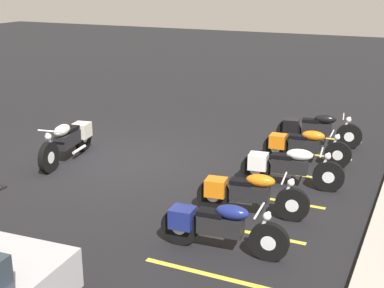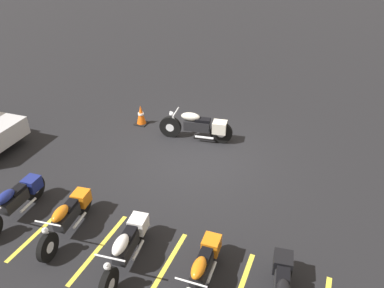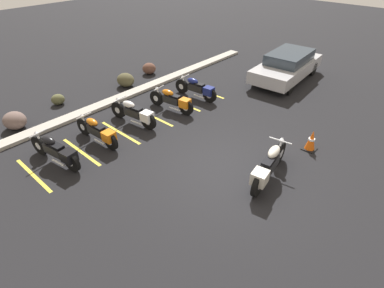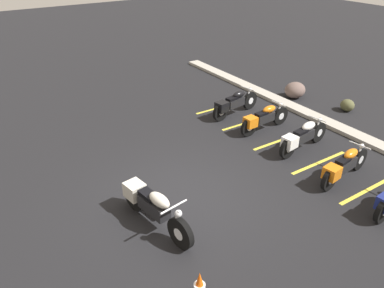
{
  "view_description": "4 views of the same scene",
  "coord_description": "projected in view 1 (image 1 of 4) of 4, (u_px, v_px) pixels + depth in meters",
  "views": [
    {
      "loc": [
        9.98,
        6.64,
        4.15
      ],
      "look_at": [
        -0.61,
        1.71,
        0.46
      ],
      "focal_mm": 50.0,
      "sensor_mm": 36.0,
      "label": 1
    },
    {
      "loc": [
        -3.29,
        8.47,
        5.91
      ],
      "look_at": [
        -0.08,
        0.64,
        0.87
      ],
      "focal_mm": 35.0,
      "sensor_mm": 36.0,
      "label": 2
    },
    {
      "loc": [
        -5.73,
        -3.7,
        5.54
      ],
      "look_at": [
        -0.54,
        0.95,
        0.76
      ],
      "focal_mm": 28.0,
      "sensor_mm": 36.0,
      "label": 3
    },
    {
      "loc": [
        6.1,
        -3.74,
        5.48
      ],
      "look_at": [
        -0.87,
        0.79,
        0.85
      ],
      "focal_mm": 35.0,
      "sensor_mm": 36.0,
      "label": 4
    }
  ],
  "objects": [
    {
      "name": "stall_line_0",
      "position": [
        321.0,
        138.0,
        14.32
      ],
      "size": [
        0.1,
        2.1,
        0.0
      ],
      "primitive_type": "cube",
      "color": "gold",
      "rests_on": "ground"
    },
    {
      "name": "stall_line_4",
      "position": [
        245.0,
        231.0,
        9.07
      ],
      "size": [
        0.1,
        2.1,
        0.0
      ],
      "primitive_type": "cube",
      "color": "gold",
      "rests_on": "ground"
    },
    {
      "name": "parked_bike_0",
      "position": [
        314.0,
        129.0,
        13.52
      ],
      "size": [
        0.69,
        2.12,
        0.84
      ],
      "rotation": [
        0.0,
        0.0,
        1.72
      ],
      "color": "black",
      "rests_on": "ground"
    },
    {
      "name": "motorcycle_cream_featured",
      "position": [
        69.0,
        139.0,
        12.51
      ],
      "size": [
        2.3,
        0.75,
        0.91
      ],
      "rotation": [
        0.0,
        0.0,
        0.16
      ],
      "color": "black",
      "rests_on": "ground"
    },
    {
      "name": "stall_line_2",
      "position": [
        291.0,
        174.0,
        11.69
      ],
      "size": [
        0.1,
        2.1,
        0.0
      ],
      "primitive_type": "cube",
      "color": "gold",
      "rests_on": "ground"
    },
    {
      "name": "parked_bike_1",
      "position": [
        302.0,
        145.0,
        12.26
      ],
      "size": [
        0.57,
        2.03,
        0.8
      ],
      "rotation": [
        0.0,
        0.0,
        1.63
      ],
      "color": "black",
      "rests_on": "ground"
    },
    {
      "name": "stall_line_3",
      "position": [
        271.0,
        199.0,
        10.38
      ],
      "size": [
        0.1,
        2.1,
        0.0
      ],
      "primitive_type": "cube",
      "color": "gold",
      "rests_on": "ground"
    },
    {
      "name": "ground",
      "position": [
        115.0,
        160.0,
        12.56
      ],
      "size": [
        60.0,
        60.0,
        0.0
      ],
      "primitive_type": "plane",
      "color": "black"
    },
    {
      "name": "stall_line_1",
      "position": [
        308.0,
        154.0,
        13.01
      ],
      "size": [
        0.1,
        2.1,
        0.0
      ],
      "primitive_type": "cube",
      "color": "gold",
      "rests_on": "ground"
    },
    {
      "name": "stall_line_5",
      "position": [
        210.0,
        275.0,
        7.76
      ],
      "size": [
        0.1,
        2.1,
        0.0
      ],
      "primitive_type": "cube",
      "color": "gold",
      "rests_on": "ground"
    },
    {
      "name": "parked_bike_3",
      "position": [
        246.0,
        193.0,
        9.59
      ],
      "size": [
        0.64,
        2.04,
        0.81
      ],
      "rotation": [
        0.0,
        0.0,
        1.7
      ],
      "color": "black",
      "rests_on": "ground"
    },
    {
      "name": "parked_bike_4",
      "position": [
        217.0,
        226.0,
        8.32
      ],
      "size": [
        0.58,
        2.08,
        0.82
      ],
      "rotation": [
        0.0,
        0.0,
        1.65
      ],
      "color": "black",
      "rests_on": "ground"
    },
    {
      "name": "parked_bike_2",
      "position": [
        286.0,
        166.0,
        10.88
      ],
      "size": [
        0.65,
        2.1,
        0.83
      ],
      "rotation": [
        0.0,
        0.0,
        1.7
      ],
      "color": "black",
      "rests_on": "ground"
    }
  ]
}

